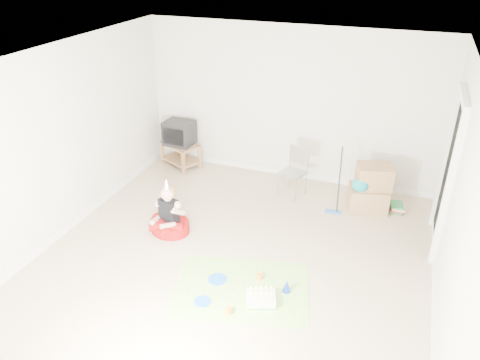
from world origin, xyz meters
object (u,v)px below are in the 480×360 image
(crt_tv, at_px, (179,133))
(birthday_cake, at_px, (261,299))
(tv_stand, at_px, (181,153))
(folding_chair, at_px, (293,173))
(cardboard_boxes, at_px, (370,189))
(seated_woman, at_px, (170,220))

(crt_tv, height_order, birthday_cake, crt_tv)
(tv_stand, distance_m, folding_chair, 2.24)
(folding_chair, relative_size, cardboard_boxes, 1.13)
(tv_stand, height_order, seated_woman, seated_woman)
(cardboard_boxes, relative_size, seated_woman, 0.86)
(crt_tv, relative_size, seated_woman, 0.59)
(folding_chair, relative_size, seated_woman, 0.97)
(seated_woman, distance_m, birthday_cake, 1.95)
(folding_chair, bearing_deg, cardboard_boxes, -1.18)
(cardboard_boxes, distance_m, seated_woman, 3.07)
(tv_stand, distance_m, crt_tv, 0.39)
(tv_stand, bearing_deg, birthday_cake, -49.57)
(tv_stand, relative_size, crt_tv, 1.63)
(cardboard_boxes, bearing_deg, seated_woman, -148.07)
(birthday_cake, bearing_deg, seated_woman, 150.52)
(crt_tv, distance_m, folding_chair, 2.25)
(cardboard_boxes, bearing_deg, folding_chair, 178.82)
(crt_tv, xyz_separation_m, cardboard_boxes, (3.43, -0.39, -0.30))
(folding_chair, bearing_deg, tv_stand, 170.71)
(crt_tv, distance_m, seated_woman, 2.22)
(tv_stand, bearing_deg, crt_tv, 0.00)
(cardboard_boxes, bearing_deg, birthday_cake, -109.40)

